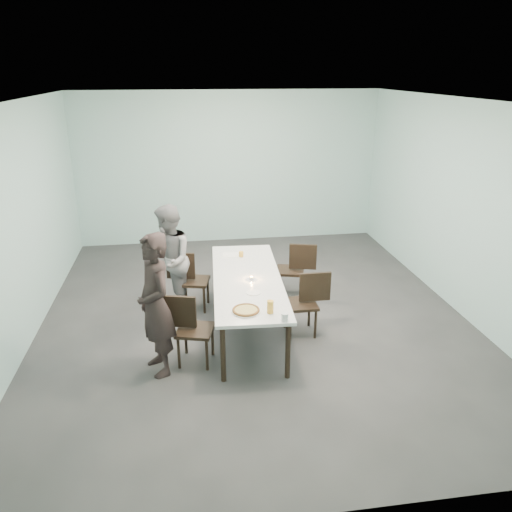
{
  "coord_description": "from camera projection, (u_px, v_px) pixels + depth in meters",
  "views": [
    {
      "loc": [
        -0.93,
        -6.42,
        3.37
      ],
      "look_at": [
        0.0,
        -0.19,
        1.0
      ],
      "focal_mm": 35.0,
      "sensor_mm": 36.0,
      "label": 1
    }
  ],
  "objects": [
    {
      "name": "ground",
      "position": [
        254.0,
        316.0,
        7.26
      ],
      "size": [
        7.0,
        7.0,
        0.0
      ],
      "primitive_type": "plane",
      "color": "#333335",
      "rests_on": "ground"
    },
    {
      "name": "room_shell",
      "position": [
        254.0,
        178.0,
        6.54
      ],
      "size": [
        6.02,
        7.02,
        3.01
      ],
      "color": "#A8D3D1",
      "rests_on": "ground"
    },
    {
      "name": "table",
      "position": [
        247.0,
        282.0,
        6.67
      ],
      "size": [
        1.04,
        2.65,
        0.75
      ],
      "rotation": [
        0.0,
        0.0,
        -0.06
      ],
      "color": "white",
      "rests_on": "ground"
    },
    {
      "name": "chair_near_left",
      "position": [
        188.0,
        325.0,
        5.96
      ],
      "size": [
        0.65,
        0.51,
        0.87
      ],
      "rotation": [
        0.0,
        0.0,
        -0.26
      ],
      "color": "black",
      "rests_on": "ground"
    },
    {
      "name": "chair_far_left",
      "position": [
        189.0,
        277.0,
        7.34
      ],
      "size": [
        0.65,
        0.5,
        0.87
      ],
      "rotation": [
        0.0,
        0.0,
        -0.22
      ],
      "color": "black",
      "rests_on": "ground"
    },
    {
      "name": "chair_near_right",
      "position": [
        307.0,
        299.0,
        6.63
      ],
      "size": [
        0.61,
        0.42,
        0.87
      ],
      "rotation": [
        0.0,
        0.0,
        3.14
      ],
      "color": "black",
      "rests_on": "ground"
    },
    {
      "name": "chair_far_right",
      "position": [
        295.0,
        267.0,
        7.71
      ],
      "size": [
        0.65,
        0.52,
        0.87
      ],
      "rotation": [
        0.0,
        0.0,
        2.87
      ],
      "color": "black",
      "rests_on": "ground"
    },
    {
      "name": "diner_near",
      "position": [
        155.0,
        305.0,
        5.66
      ],
      "size": [
        0.61,
        0.73,
        1.71
      ],
      "primitive_type": "imported",
      "rotation": [
        0.0,
        0.0,
        -1.2
      ],
      "color": "black",
      "rests_on": "ground"
    },
    {
      "name": "diner_far",
      "position": [
        169.0,
        260.0,
        7.12
      ],
      "size": [
        0.68,
        0.84,
        1.61
      ],
      "primitive_type": "imported",
      "rotation": [
        0.0,
        0.0,
        -1.47
      ],
      "color": "gray",
      "rests_on": "ground"
    },
    {
      "name": "pizza",
      "position": [
        246.0,
        310.0,
        5.73
      ],
      "size": [
        0.34,
        0.34,
        0.04
      ],
      "color": "white",
      "rests_on": "table"
    },
    {
      "name": "side_plate",
      "position": [
        253.0,
        293.0,
        6.21
      ],
      "size": [
        0.18,
        0.18,
        0.01
      ],
      "primitive_type": "cylinder",
      "color": "white",
      "rests_on": "table"
    },
    {
      "name": "beer_glass",
      "position": [
        270.0,
        307.0,
        5.68
      ],
      "size": [
        0.08,
        0.08,
        0.15
      ],
      "primitive_type": "cylinder",
      "color": "gold",
      "rests_on": "table"
    },
    {
      "name": "water_tumbler",
      "position": [
        285.0,
        317.0,
        5.52
      ],
      "size": [
        0.08,
        0.08,
        0.09
      ],
      "primitive_type": "cylinder",
      "color": "silver",
      "rests_on": "table"
    },
    {
      "name": "tealight",
      "position": [
        251.0,
        278.0,
        6.6
      ],
      "size": [
        0.06,
        0.06,
        0.05
      ],
      "color": "silver",
      "rests_on": "table"
    },
    {
      "name": "amber_tumbler",
      "position": [
        241.0,
        254.0,
        7.39
      ],
      "size": [
        0.07,
        0.07,
        0.08
      ],
      "primitive_type": "cylinder",
      "color": "gold",
      "rests_on": "table"
    },
    {
      "name": "menu",
      "position": [
        233.0,
        255.0,
        7.47
      ],
      "size": [
        0.31,
        0.24,
        0.01
      ],
      "primitive_type": "cube",
      "rotation": [
        0.0,
        0.0,
        -0.06
      ],
      "color": "silver",
      "rests_on": "table"
    }
  ]
}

